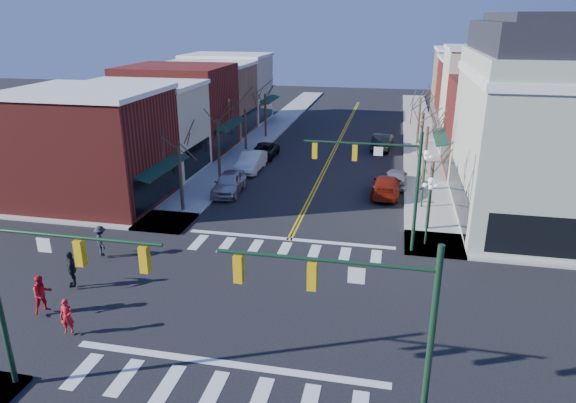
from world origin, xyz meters
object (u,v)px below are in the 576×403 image
Objects in this scene: lamppost_corner at (429,200)px; car_right_far at (382,142)px; car_right_mid at (396,177)px; pedestrian_red_b at (42,294)px; victorian_corner at (565,123)px; car_left_far at (264,151)px; pedestrian_red_a at (67,316)px; pedestrian_dark_a at (71,269)px; car_left_mid at (251,161)px; car_left_near at (229,183)px; pedestrian_dark_b at (101,241)px; lamppost_midblock at (425,169)px; car_right_near at (387,186)px.

lamppost_corner is 0.84× the size of car_right_far.
car_right_mid is 27.73m from pedestrian_red_b.
victorian_corner is 3.29× the size of car_right_mid.
pedestrian_red_b is (-3.00, -29.24, 0.40)m from car_left_far.
car_right_far is at bearing 26.71° from car_left_far.
pedestrian_dark_a reaches higher than pedestrian_red_a.
car_right_far is 37.64m from pedestrian_red_b.
lamppost_corner is 0.85× the size of car_left_mid.
car_right_mid is (12.75, 4.50, -0.10)m from car_left_near.
car_left_far is 12.53m from car_right_far.
car_left_far is 26.94m from pedestrian_dark_a.
pedestrian_red_a reaches higher than car_right_far.
pedestrian_red_b is (-3.00, -24.69, 0.23)m from car_left_mid.
lamppost_corner is 2.42× the size of pedestrian_dark_b.
pedestrian_dark_b reaches higher than car_left_mid.
pedestrian_red_b is 6.02m from pedestrian_dark_b.
victorian_corner is 8.89× the size of pedestrian_red_a.
lamppost_midblock is 2.70× the size of pedestrian_red_a.
pedestrian_dark_a is at bearing 108.98° from pedestrian_red_a.
car_right_mid is 25.82m from pedestrian_dark_a.
lamppost_corner is 1.00× the size of lamppost_midblock.
car_left_mid reaches higher than car_right_near.
lamppost_corner is 2.70× the size of pedestrian_red_a.
lamppost_midblock reaches higher than car_right_far.
car_right_far is 2.88× the size of pedestrian_dark_b.
car_left_mid is 0.96× the size of car_right_near.
pedestrian_red_b is (-15.03, -20.41, 0.30)m from car_right_near.
victorian_corner is at bearing -23.15° from pedestrian_red_b.
lamppost_midblock is 4.21m from car_right_near.
car_right_far reaches higher than car_right_mid.
pedestrian_red_a is (-15.50, -12.64, -2.01)m from lamppost_corner.
pedestrian_red_b is (-17.60, -17.88, -1.89)m from lamppost_midblock.
pedestrian_red_a is 0.90× the size of pedestrian_dark_b.
victorian_corner is 7.69× the size of pedestrian_red_b.
victorian_corner is at bearing -107.86° from pedestrian_dark_b.
car_left_far is 23.53m from pedestrian_dark_b.
lamppost_corner is 23.82m from car_right_far.
lamppost_corner reaches higher than car_left_near.
pedestrian_red_a is (-0.90, -25.95, 0.11)m from car_left_mid.
victorian_corner is at bearing -3.45° from lamppost_midblock.
pedestrian_dark_b is (-0.60, 5.99, -0.03)m from pedestrian_red_b.
car_right_far is at bearing -83.79° from car_right_near.
pedestrian_dark_b is (-16.35, -16.84, 0.31)m from car_right_mid.
pedestrian_red_a is at bearing -87.99° from pedestrian_red_b.
lamppost_midblock is at bearing 90.00° from lamppost_corner.
car_right_mid is (-10.15, 5.44, -5.92)m from victorian_corner.
car_right_far is 32.45m from pedestrian_dark_b.
car_right_far is (-3.40, 16.98, -2.11)m from lamppost_midblock.
car_left_near is at bearing -90.15° from car_left_mid.
victorian_corner is at bearing 91.76° from pedestrian_dark_a.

